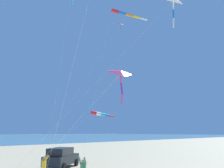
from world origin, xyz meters
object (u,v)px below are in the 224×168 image
Objects in this scene: parked_car at (61,157)px; kite_delta_small_distant at (120,25)px; kite_delta_long_streamer_right at (121,73)px; person_child_green_jacket at (44,166)px; cooler_box at (57,162)px; kite_delta_checkered_midright at (174,0)px; kite_windsock_white_trailing at (100,114)px; kite_windsock_red_high_left at (124,14)px.

kite_delta_small_distant is (2.90, -11.21, 19.04)m from parked_car.
kite_delta_small_distant is (14.36, -14.80, 13.70)m from kite_delta_long_streamer_right.
person_child_green_jacket is at bearing 114.46° from kite_delta_small_distant.
person_child_green_jacket is at bearing 143.24° from cooler_box.
parked_car is 0.29× the size of kite_delta_checkered_midright.
kite_windsock_white_trailing is 14.68m from kite_windsock_red_high_left.
cooler_box is 8.21m from kite_windsock_white_trailing.
parked_car is 5.38m from person_child_green_jacket.
kite_delta_long_streamer_right is at bearing 161.59° from cooler_box.
cooler_box is 0.03× the size of kite_delta_small_distant.
person_child_green_jacket is 25.15m from kite_delta_small_distant.
kite_windsock_white_trailing is at bearing -8.50° from kite_delta_checkered_midright.
cooler_box is 0.07× the size of kite_delta_long_streamer_right.
kite_delta_checkered_midright is 1.73× the size of kite_delta_long_streamer_right.
kite_delta_checkered_midright is at bearing 158.46° from kite_windsock_red_high_left.
cooler_box is 0.05× the size of kite_windsock_white_trailing.
kite_delta_small_distant is at bearing -87.69° from cooler_box.
parked_car is 22.29m from kite_delta_small_distant.
kite_windsock_red_high_left is at bearing -144.62° from kite_windsock_white_trailing.
kite_windsock_white_trailing is at bearing 89.91° from kite_delta_small_distant.
kite_delta_checkered_midright reaches higher than kite_windsock_white_trailing.
kite_delta_long_streamer_right is (-11.46, 3.59, 5.35)m from parked_car.
kite_delta_long_streamer_right is at bearing 132.01° from kite_windsock_red_high_left.
kite_delta_small_distant is (-0.01, -4.03, 14.34)m from kite_windsock_white_trailing.
kite_windsock_white_trailing is 14.89m from kite_delta_small_distant.
kite_windsock_red_high_left is (-2.43, -8.15, 19.71)m from cooler_box.
cooler_box is 7.99m from person_child_green_jacket.
kite_delta_small_distant is 3.48m from kite_windsock_red_high_left.
parked_car is at bearing 104.51° from kite_delta_small_distant.
kite_windsock_white_trailing reaches higher than person_child_green_jacket.
kite_windsock_red_high_left is (-2.84, 2.01, -0.08)m from kite_delta_small_distant.
parked_car is 7.38× the size of cooler_box.
person_child_green_jacket is 0.08× the size of kite_delta_small_distant.
cooler_box is 21.46m from kite_windsock_red_high_left.
kite_delta_checkered_midright is at bearing -123.87° from person_child_green_jacket.
cooler_box is at bearing 93.89° from kite_windsock_white_trailing.
kite_delta_checkered_midright is (-12.82, 1.92, 9.79)m from kite_windsock_white_trailing.
kite_windsock_white_trailing is 17.97m from kite_delta_long_streamer_right.
cooler_box is 0.03× the size of kite_windsock_red_high_left.
parked_car is at bearing 27.97° from kite_delta_checkered_midright.
parked_car is 9.06m from kite_windsock_white_trailing.
kite_delta_long_streamer_right is at bearing 99.95° from kite_delta_checkered_midright.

